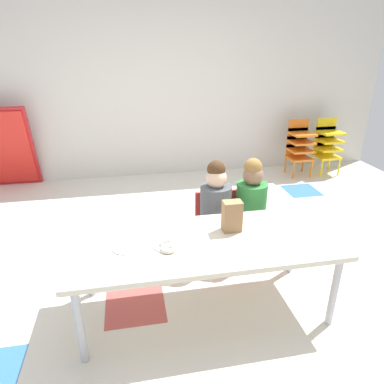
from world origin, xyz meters
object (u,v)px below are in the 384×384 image
Objects in this scene: craft_table at (205,247)px; kid_chair_orange_stack at (300,144)px; paper_bag_brown at (232,216)px; seated_child_near_camera at (215,203)px; donut_powdered_loose at (168,248)px; paper_plate_near_edge at (167,245)px; paper_plate_center_table at (126,247)px; donut_powdered_on_plate at (167,243)px; seated_child_middle_seat at (251,200)px; kid_chair_yellow_stack at (327,143)px.

kid_chair_orange_stack reaches higher than craft_table.
paper_bag_brown is (-1.77, -2.43, 0.22)m from kid_chair_orange_stack.
seated_child_near_camera is (0.22, 0.59, 0.03)m from craft_table.
donut_powdered_loose reaches higher than craft_table.
paper_plate_center_table is (-0.26, 0.03, 0.00)m from paper_plate_near_edge.
paper_bag_brown is at bearing 25.95° from craft_table.
seated_child_near_camera is at bearing 51.82° from donut_powdered_on_plate.
seated_child_middle_seat reaches higher than paper_plate_near_edge.
craft_table is 8.08× the size of paper_bag_brown.
seated_child_near_camera is at bearing -132.19° from kid_chair_orange_stack.
donut_powdered_on_plate is at bearing -142.35° from seated_child_middle_seat.
donut_powdered_loose is at bearing -17.31° from paper_plate_center_table.
seated_child_near_camera is at bearing 69.44° from craft_table.
kid_chair_orange_stack is 4.44× the size of paper_plate_center_table.
craft_table is at bearing -131.99° from seated_child_middle_seat.
seated_child_near_camera is 8.72× the size of donut_powdered_loose.
seated_child_middle_seat is 2.71m from kid_chair_yellow_stack.
craft_table is at bearing 16.22° from donut_powdered_loose.
donut_powdered_loose is (0.26, -0.08, 0.01)m from paper_plate_center_table.
paper_plate_center_table is (-0.73, -0.10, -0.11)m from paper_bag_brown.
craft_table is at bearing -110.56° from seated_child_near_camera.
seated_child_middle_seat is 1.00m from donut_powdered_on_plate.
paper_plate_center_table is 1.71× the size of donut_powdered_loose.
kid_chair_yellow_stack is 3.64× the size of paper_bag_brown.
seated_child_near_camera is 1.15× the size of kid_chair_orange_stack.
paper_plate_center_table is (-2.50, -2.53, 0.12)m from kid_chair_orange_stack.
donut_powdered_on_plate is at bearing -176.11° from craft_table.
seated_child_near_camera is at bearing -138.61° from kid_chair_yellow_stack.
donut_powdered_on_plate is (-0.47, -0.12, -0.09)m from paper_bag_brown.
donut_powdered_loose is (0.00, -0.06, -0.00)m from donut_powdered_on_plate.
seated_child_middle_seat is 0.60m from paper_bag_brown.
donut_powdered_loose is (-0.26, -0.07, 0.06)m from craft_table.
paper_plate_near_edge reaches higher than craft_table.
kid_chair_orange_stack is at bearing 45.29° from paper_plate_center_table.
kid_chair_yellow_stack is 7.60× the size of donut_powdered_loose.
craft_table is 2.22× the size of kid_chair_orange_stack.
donut_powdered_on_plate reaches higher than paper_plate_near_edge.
donut_powdered_loose is at bearing -135.78° from kid_chair_yellow_stack.
seated_child_near_camera is 1.15× the size of kid_chair_yellow_stack.
craft_table is at bearing 3.89° from donut_powdered_on_plate.
paper_bag_brown reaches higher than paper_plate_center_table.
seated_child_middle_seat reaches higher than kid_chair_yellow_stack.
kid_chair_yellow_stack is 3.70m from donut_powdered_on_plate.
kid_chair_yellow_stack reaches higher than paper_bag_brown.
donut_powdered_loose is (-2.68, -2.61, 0.13)m from kid_chair_yellow_stack.
kid_chair_orange_stack reaches higher than donut_powdered_on_plate.
donut_powdered_on_plate and donut_powdered_loose have the same top height.
kid_chair_orange_stack and kid_chair_yellow_stack have the same top height.
craft_table is at bearing -154.05° from paper_bag_brown.
craft_table is 16.90× the size of donut_powdered_loose.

